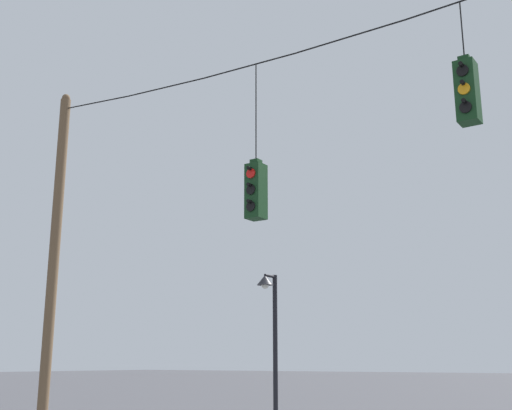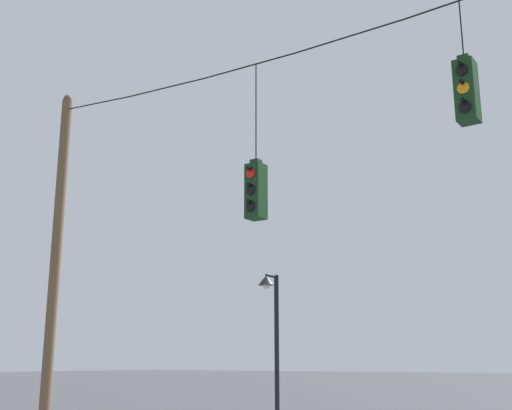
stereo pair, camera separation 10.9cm
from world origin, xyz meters
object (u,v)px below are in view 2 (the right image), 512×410
Objects in this scene: traffic_light_near_left_pole at (256,190)px; street_lamp at (272,318)px; traffic_light_over_intersection at (466,90)px; utility_pole_left at (56,258)px.

street_lamp is at bearing 119.00° from traffic_light_near_left_pole.
traffic_light_over_intersection is 0.56× the size of street_lamp.
utility_pole_left is at bearing 179.96° from traffic_light_over_intersection.
utility_pole_left is 5.62m from street_lamp.
utility_pole_left reaches higher than street_lamp.
utility_pole_left is 6.11m from traffic_light_near_left_pole.
traffic_light_over_intersection is (4.27, -0.00, 1.07)m from traffic_light_near_left_pole.
traffic_light_over_intersection is at bearing -0.00° from traffic_light_near_left_pole.
utility_pole_left is 10.49m from traffic_light_over_intersection.
traffic_light_near_left_pole reaches higher than street_lamp.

